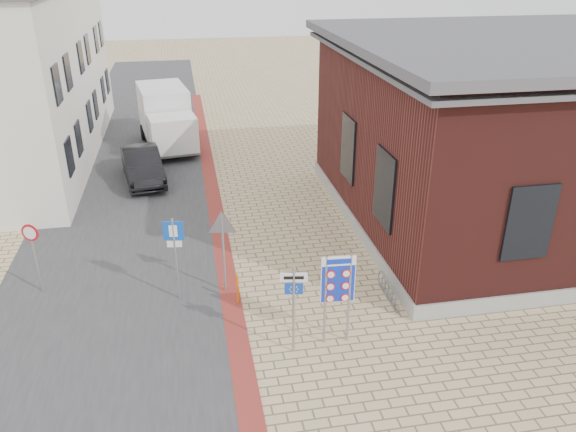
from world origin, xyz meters
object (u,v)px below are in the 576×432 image
object	(u,v)px
essen_sign	(294,297)
parking_sign	(175,245)
sedan	(142,165)
border_sign	(338,282)
bollard	(238,289)
box_truck	(166,117)

from	to	relation	value
essen_sign	parking_sign	distance (m)	4.19
essen_sign	parking_sign	size ratio (longest dim) A/B	0.95
sedan	border_sign	bearing A→B (deg)	-76.25
parking_sign	sedan	bearing A→B (deg)	105.90
sedan	border_sign	distance (m)	14.10
parking_sign	bollard	size ratio (longest dim) A/B	2.80
box_truck	bollard	world-z (taller)	box_truck
border_sign	box_truck	bearing A→B (deg)	107.75
sedan	parking_sign	distance (m)	10.25
sedan	box_truck	distance (m)	5.10
box_truck	parking_sign	bearing A→B (deg)	-97.25
border_sign	parking_sign	xyz separation A→B (m)	(-4.06, 2.83, -0.04)
border_sign	parking_sign	world-z (taller)	parking_sign
sedan	essen_sign	size ratio (longest dim) A/B	1.78
box_truck	border_sign	xyz separation A→B (m)	(4.45, -17.83, 0.29)
essen_sign	border_sign	bearing A→B (deg)	18.81
sedan	essen_sign	bearing A→B (deg)	-81.08
box_truck	bollard	xyz separation A→B (m)	(2.09, -15.53, -1.09)
border_sign	parking_sign	distance (m)	4.95
bollard	box_truck	bearing A→B (deg)	97.66
essen_sign	box_truck	bearing A→B (deg)	109.49
border_sign	essen_sign	xyz separation A→B (m)	(-1.18, -0.20, -0.19)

